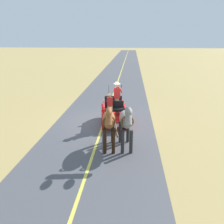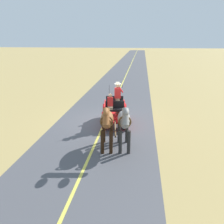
{
  "view_description": "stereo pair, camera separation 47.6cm",
  "coord_description": "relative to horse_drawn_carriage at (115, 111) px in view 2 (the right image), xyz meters",
  "views": [
    {
      "loc": [
        -1.56,
        12.43,
        4.76
      ],
      "look_at": [
        -0.6,
        1.43,
        1.1
      ],
      "focal_mm": 36.15,
      "sensor_mm": 36.0,
      "label": 1
    },
    {
      "loc": [
        -2.03,
        12.38,
        4.76
      ],
      "look_at": [
        -0.6,
        1.43,
        1.1
      ],
      "focal_mm": 36.15,
      "sensor_mm": 36.0,
      "label": 2
    }
  ],
  "objects": [
    {
      "name": "ground_plane",
      "position": [
        0.61,
        -0.31,
        -0.82
      ],
      "size": [
        200.0,
        200.0,
        0.0
      ],
      "primitive_type": "plane",
      "color": "tan"
    },
    {
      "name": "road_surface",
      "position": [
        0.61,
        -0.31,
        -0.81
      ],
      "size": [
        5.72,
        160.0,
        0.01
      ],
      "primitive_type": "cube",
      "color": "#4C4C51",
      "rests_on": "ground"
    },
    {
      "name": "road_centre_stripe",
      "position": [
        0.61,
        -0.31,
        -0.81
      ],
      "size": [
        0.12,
        160.0,
        0.0
      ],
      "primitive_type": "cube",
      "color": "#DBCC4C",
      "rests_on": "road_surface"
    },
    {
      "name": "horse_drawn_carriage",
      "position": [
        0.0,
        0.0,
        0.0
      ],
      "size": [
        1.71,
        4.51,
        2.5
      ],
      "color": "red",
      "rests_on": "ground"
    },
    {
      "name": "horse_near_side",
      "position": [
        -0.76,
        2.96,
        0.51
      ],
      "size": [
        0.78,
        2.15,
        2.21
      ],
      "color": "gray",
      "rests_on": "ground"
    },
    {
      "name": "horse_off_side",
      "position": [
        -0.02,
        3.05,
        0.51
      ],
      "size": [
        0.73,
        2.14,
        2.21
      ],
      "color": "brown",
      "rests_on": "ground"
    }
  ]
}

